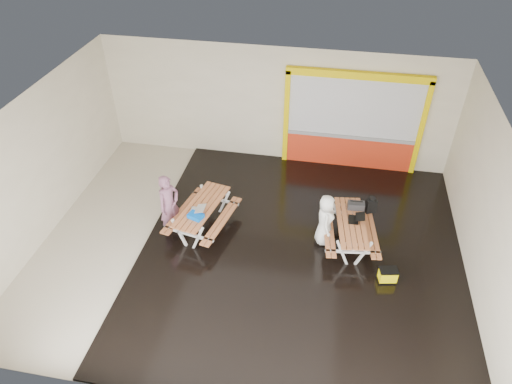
% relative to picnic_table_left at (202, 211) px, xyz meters
% --- Properties ---
extents(room, '(10.02, 8.02, 3.52)m').
position_rel_picnic_table_left_xyz_m(room, '(1.25, -0.42, 1.16)').
color(room, beige).
rests_on(room, ground).
extents(deck, '(7.50, 7.98, 0.05)m').
position_rel_picnic_table_left_xyz_m(deck, '(2.50, -0.42, -0.56)').
color(deck, black).
rests_on(deck, room).
extents(kiosk, '(3.88, 0.16, 3.00)m').
position_rel_picnic_table_left_xyz_m(kiosk, '(3.45, 3.51, 0.86)').
color(kiosk, red).
rests_on(kiosk, room).
extents(picnic_table_left, '(1.65, 2.13, 0.76)m').
position_rel_picnic_table_left_xyz_m(picnic_table_left, '(0.00, 0.00, 0.00)').
color(picnic_table_left, '#BE7041').
rests_on(picnic_table_left, deck).
extents(picnic_table_right, '(1.46, 1.97, 0.73)m').
position_rel_picnic_table_left_xyz_m(picnic_table_right, '(3.59, 0.11, -0.02)').
color(picnic_table_right, '#BE7041').
rests_on(picnic_table_right, deck).
extents(person_left, '(0.64, 0.72, 1.65)m').
position_rel_picnic_table_left_xyz_m(person_left, '(-0.77, -0.16, 0.22)').
color(person_left, '#7F5069').
rests_on(person_left, deck).
extents(person_right, '(0.50, 0.70, 1.33)m').
position_rel_picnic_table_left_xyz_m(person_right, '(2.99, 0.03, 0.18)').
color(person_right, white).
rests_on(person_right, deck).
extents(laptop_left, '(0.38, 0.34, 0.16)m').
position_rel_picnic_table_left_xyz_m(laptop_left, '(-0.04, -0.25, 0.23)').
color(laptop_left, silver).
rests_on(laptop_left, picnic_table_left).
extents(laptop_right, '(0.38, 0.33, 0.16)m').
position_rel_picnic_table_left_xyz_m(laptop_right, '(3.69, 0.18, 0.20)').
color(laptop_right, black).
rests_on(laptop_right, picnic_table_right).
extents(blue_pouch, '(0.40, 0.34, 0.10)m').
position_rel_picnic_table_left_xyz_m(blue_pouch, '(-0.02, -0.45, 0.23)').
color(blue_pouch, blue).
rests_on(blue_pouch, picnic_table_left).
extents(toolbox, '(0.41, 0.22, 0.23)m').
position_rel_picnic_table_left_xyz_m(toolbox, '(3.68, 0.62, 0.24)').
color(toolbox, black).
rests_on(toolbox, picnic_table_right).
extents(backpack, '(0.31, 0.26, 0.44)m').
position_rel_picnic_table_left_xyz_m(backpack, '(4.06, 0.90, 0.08)').
color(backpack, black).
rests_on(backpack, picnic_table_right).
extents(dark_case, '(0.44, 0.38, 0.14)m').
position_rel_picnic_table_left_xyz_m(dark_case, '(3.25, -0.12, -0.47)').
color(dark_case, black).
rests_on(dark_case, deck).
extents(fluke_bag, '(0.44, 0.33, 0.34)m').
position_rel_picnic_table_left_xyz_m(fluke_bag, '(4.47, -0.95, -0.37)').
color(fluke_bag, black).
rests_on(fluke_bag, deck).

